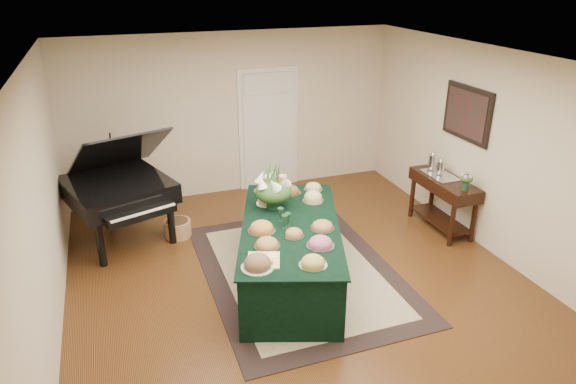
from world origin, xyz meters
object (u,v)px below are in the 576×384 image
object	(u,v)px
mahogany_sideboard	(444,190)
grand_piano	(119,188)
floral_centerpiece	(273,187)
buffet_table	(290,253)

from	to	relation	value
mahogany_sideboard	grand_piano	bearing A→B (deg)	164.40
floral_centerpiece	mahogany_sideboard	world-z (taller)	floral_centerpiece
floral_centerpiece	mahogany_sideboard	distance (m)	2.67
floral_centerpiece	mahogany_sideboard	size ratio (longest dim) A/B	0.41
mahogany_sideboard	floral_centerpiece	bearing A→B (deg)	-179.14
grand_piano	mahogany_sideboard	xyz separation A→B (m)	(4.47, -1.25, -0.18)
buffet_table	grand_piano	xyz separation A→B (m)	(-1.88, 1.81, 0.40)
buffet_table	mahogany_sideboard	world-z (taller)	mahogany_sideboard
grand_piano	mahogany_sideboard	world-z (taller)	grand_piano
buffet_table	grand_piano	bearing A→B (deg)	136.04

